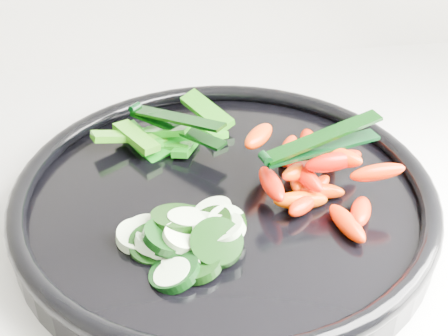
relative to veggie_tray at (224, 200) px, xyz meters
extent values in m
cube|color=silver|center=(-0.10, 0.03, -0.04)|extent=(2.02, 0.62, 0.03)
cylinder|color=black|center=(0.00, 0.00, -0.01)|extent=(0.40, 0.40, 0.02)
torus|color=black|center=(0.00, 0.00, 0.01)|extent=(0.40, 0.40, 0.02)
cylinder|color=black|center=(-0.05, -0.09, 0.01)|extent=(0.05, 0.05, 0.02)
cylinder|color=#DCFCC9|center=(-0.05, -0.10, 0.01)|extent=(0.04, 0.04, 0.02)
cylinder|color=black|center=(-0.05, -0.06, 0.01)|extent=(0.04, 0.04, 0.03)
cylinder|color=beige|center=(-0.06, -0.06, 0.01)|extent=(0.05, 0.05, 0.03)
cylinder|color=black|center=(-0.07, -0.06, 0.01)|extent=(0.05, 0.05, 0.02)
cylinder|color=#D6F5C4|center=(-0.06, -0.06, 0.01)|extent=(0.04, 0.04, 0.02)
cylinder|color=black|center=(-0.03, -0.09, 0.01)|extent=(0.05, 0.05, 0.02)
cylinder|color=beige|center=(-0.05, -0.08, 0.01)|extent=(0.04, 0.04, 0.02)
cylinder|color=black|center=(-0.04, -0.04, 0.01)|extent=(0.06, 0.06, 0.03)
cylinder|color=beige|center=(-0.04, -0.03, 0.01)|extent=(0.03, 0.03, 0.02)
cylinder|color=black|center=(-0.06, -0.05, 0.01)|extent=(0.05, 0.05, 0.01)
cylinder|color=beige|center=(-0.07, -0.04, 0.01)|extent=(0.04, 0.04, 0.01)
cylinder|color=black|center=(-0.06, -0.06, 0.01)|extent=(0.05, 0.05, 0.01)
cylinder|color=beige|center=(-0.08, -0.05, 0.01)|extent=(0.05, 0.05, 0.02)
cylinder|color=black|center=(-0.06, -0.05, 0.01)|extent=(0.04, 0.04, 0.02)
cylinder|color=beige|center=(-0.06, -0.05, 0.01)|extent=(0.04, 0.04, 0.02)
cylinder|color=black|center=(-0.02, -0.05, 0.02)|extent=(0.05, 0.05, 0.02)
cylinder|color=beige|center=(-0.01, -0.06, 0.02)|extent=(0.05, 0.05, 0.02)
cylinder|color=black|center=(-0.04, -0.04, 0.02)|extent=(0.06, 0.06, 0.02)
cylinder|color=beige|center=(-0.04, -0.05, 0.02)|extent=(0.05, 0.05, 0.02)
cylinder|color=black|center=(-0.06, -0.06, 0.02)|extent=(0.05, 0.05, 0.02)
cylinder|color=beige|center=(-0.05, -0.07, 0.02)|extent=(0.04, 0.04, 0.02)
cylinder|color=black|center=(-0.02, -0.08, 0.02)|extent=(0.06, 0.06, 0.03)
cylinder|color=beige|center=(-0.01, -0.05, 0.02)|extent=(0.04, 0.04, 0.02)
cylinder|color=black|center=(-0.01, -0.06, 0.02)|extent=(0.05, 0.05, 0.02)
cylinder|color=#D9F8C7|center=(-0.01, -0.04, 0.02)|extent=(0.04, 0.04, 0.02)
ellipsoid|color=#FF4500|center=(0.08, -0.01, 0.01)|extent=(0.04, 0.04, 0.02)
ellipsoid|color=#E64900|center=(0.06, -0.03, 0.01)|extent=(0.05, 0.02, 0.02)
ellipsoid|color=#F53000|center=(0.09, -0.06, 0.01)|extent=(0.03, 0.05, 0.02)
ellipsoid|color=#E84800|center=(0.07, 0.00, 0.01)|extent=(0.03, 0.05, 0.03)
ellipsoid|color=#FF1E00|center=(0.11, -0.05, 0.01)|extent=(0.04, 0.06, 0.03)
ellipsoid|color=#F15B00|center=(0.07, 0.01, 0.01)|extent=(0.03, 0.05, 0.02)
ellipsoid|color=red|center=(0.06, -0.03, 0.01)|extent=(0.04, 0.04, 0.02)
ellipsoid|color=#FA5B00|center=(0.08, -0.02, 0.01)|extent=(0.04, 0.02, 0.02)
ellipsoid|color=red|center=(0.09, 0.06, 0.01)|extent=(0.03, 0.05, 0.03)
ellipsoid|color=#F24300|center=(0.07, 0.05, 0.01)|extent=(0.04, 0.05, 0.02)
ellipsoid|color=red|center=(0.04, -0.02, 0.03)|extent=(0.02, 0.05, 0.02)
ellipsoid|color=#F51200|center=(0.11, 0.03, 0.03)|extent=(0.03, 0.05, 0.03)
ellipsoid|color=red|center=(0.06, 0.02, 0.03)|extent=(0.03, 0.04, 0.02)
ellipsoid|color=red|center=(0.07, -0.01, 0.03)|extent=(0.03, 0.05, 0.02)
ellipsoid|color=#FD4300|center=(0.07, 0.00, 0.03)|extent=(0.05, 0.04, 0.02)
ellipsoid|color=#F21100|center=(0.11, 0.01, 0.03)|extent=(0.05, 0.03, 0.02)
ellipsoid|color=#FF3200|center=(0.10, -0.01, 0.04)|extent=(0.05, 0.05, 0.03)
ellipsoid|color=#F23600|center=(0.04, 0.04, 0.04)|extent=(0.04, 0.05, 0.02)
ellipsoid|color=red|center=(0.09, -0.01, 0.04)|extent=(0.05, 0.02, 0.02)
ellipsoid|color=#E23800|center=(0.12, -0.03, 0.04)|extent=(0.05, 0.02, 0.02)
cube|color=#166E0A|center=(-0.02, 0.08, 0.01)|extent=(0.04, 0.05, 0.02)
cube|color=#1C6309|center=(-0.04, 0.10, 0.01)|extent=(0.05, 0.05, 0.02)
cube|color=#1F6809|center=(0.00, 0.10, 0.01)|extent=(0.03, 0.05, 0.02)
cube|color=#14700A|center=(-0.04, 0.08, 0.01)|extent=(0.04, 0.03, 0.01)
cube|color=#0A690A|center=(-0.04, 0.08, 0.01)|extent=(0.06, 0.04, 0.02)
cube|color=#1C740B|center=(-0.07, 0.10, 0.01)|extent=(0.04, 0.06, 0.01)
cube|color=#0B740B|center=(-0.06, 0.10, 0.01)|extent=(0.03, 0.06, 0.03)
cube|color=#1D6809|center=(-0.04, 0.09, 0.02)|extent=(0.05, 0.04, 0.02)
cube|color=#226C0A|center=(-0.09, 0.09, 0.02)|extent=(0.05, 0.03, 0.02)
cube|color=#236F0A|center=(-0.07, 0.09, 0.02)|extent=(0.05, 0.06, 0.01)
cube|color=#13690A|center=(0.00, 0.13, 0.02)|extent=(0.05, 0.07, 0.02)
cylinder|color=black|center=(0.03, -0.02, 0.05)|extent=(0.01, 0.01, 0.01)
cube|color=black|center=(0.09, 0.00, 0.05)|extent=(0.11, 0.04, 0.00)
cube|color=black|center=(0.09, 0.00, 0.06)|extent=(0.11, 0.04, 0.02)
cylinder|color=black|center=(-0.07, 0.13, 0.03)|extent=(0.01, 0.01, 0.01)
cube|color=black|center=(-0.03, 0.09, 0.02)|extent=(0.09, 0.09, 0.00)
cube|color=black|center=(-0.03, 0.09, 0.04)|extent=(0.09, 0.09, 0.02)
camera|label=1|loc=(-0.07, -0.43, 0.34)|focal=50.00mm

